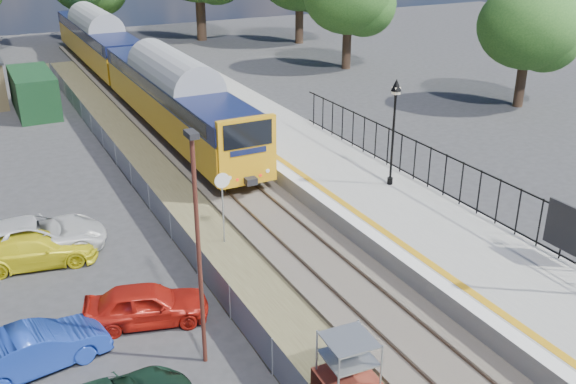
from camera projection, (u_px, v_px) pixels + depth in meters
ground at (362, 300)px, 20.89m from camera, size 120.00×120.00×0.00m
track_bed at (234, 195)px, 28.58m from camera, size 5.90×80.00×0.29m
platform at (343, 182)px, 29.02m from camera, size 5.00×70.00×0.90m
platform_edge at (303, 181)px, 27.98m from camera, size 0.90×70.00×0.01m
victorian_lamp_north at (395, 108)px, 26.32m from camera, size 0.44×0.44×4.60m
palisade_fence at (475, 189)px, 24.74m from camera, size 0.12×26.00×2.00m
wire_fence at (137, 181)px, 28.72m from camera, size 0.06×52.00×1.20m
train at (128, 62)px, 44.13m from camera, size 2.82×40.83×3.51m
brick_plinth at (348, 376)px, 15.83m from camera, size 1.44×1.44×2.21m
speed_sign at (223, 196)px, 23.75m from camera, size 0.59×0.11×2.91m
carpark_lamp at (198, 238)px, 16.53m from camera, size 0.25×0.50×6.76m
car_red at (147, 304)px, 19.54m from camera, size 4.00×2.45×1.27m
car_blue at (36, 349)px, 17.51m from camera, size 4.06×2.01×1.28m
car_yellow at (36, 249)px, 22.85m from camera, size 4.46×2.40×1.23m
car_white at (32, 238)px, 23.35m from camera, size 5.34×2.63×1.46m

